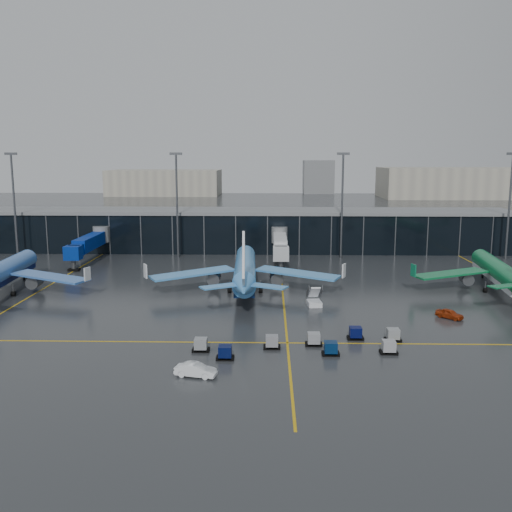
{
  "coord_description": "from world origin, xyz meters",
  "views": [
    {
      "loc": [
        7.62,
        -87.98,
        24.55
      ],
      "look_at": [
        5.0,
        18.0,
        6.0
      ],
      "focal_mm": 40.0,
      "sensor_mm": 36.0,
      "label": 1
    }
  ],
  "objects_px": {
    "service_van_white": "(196,370)",
    "airliner_arkefly": "(0,261)",
    "mobile_airstair": "(314,301)",
    "service_van_red": "(450,314)",
    "airliner_klm_near": "(245,256)",
    "baggage_carts": "(311,343)",
    "airliner_aer_lingus": "(499,260)"
  },
  "relations": [
    {
      "from": "airliner_arkefly",
      "to": "airliner_klm_near",
      "type": "height_order",
      "value": "airliner_klm_near"
    },
    {
      "from": "mobile_airstair",
      "to": "service_van_red",
      "type": "distance_m",
      "value": 21.42
    },
    {
      "from": "airliner_klm_near",
      "to": "service_van_red",
      "type": "height_order",
      "value": "airliner_klm_near"
    },
    {
      "from": "airliner_klm_near",
      "to": "mobile_airstair",
      "type": "bearing_deg",
      "value": -43.82
    },
    {
      "from": "mobile_airstair",
      "to": "service_van_red",
      "type": "xyz_separation_m",
      "value": [
        20.21,
        -7.12,
        -0.05
      ]
    },
    {
      "from": "airliner_klm_near",
      "to": "airliner_aer_lingus",
      "type": "xyz_separation_m",
      "value": [
        46.83,
        0.93,
        -0.54
      ]
    },
    {
      "from": "airliner_aer_lingus",
      "to": "service_van_white",
      "type": "height_order",
      "value": "airliner_aer_lingus"
    },
    {
      "from": "airliner_arkefly",
      "to": "service_van_red",
      "type": "distance_m",
      "value": 77.62
    },
    {
      "from": "mobile_airstair",
      "to": "service_van_red",
      "type": "relative_size",
      "value": 0.81
    },
    {
      "from": "airliner_arkefly",
      "to": "mobile_airstair",
      "type": "height_order",
      "value": "airliner_arkefly"
    },
    {
      "from": "airliner_arkefly",
      "to": "mobile_airstair",
      "type": "xyz_separation_m",
      "value": [
        55.95,
        -6.9,
        -5.32
      ]
    },
    {
      "from": "service_van_white",
      "to": "baggage_carts",
      "type": "bearing_deg",
      "value": -42.49
    },
    {
      "from": "airliner_klm_near",
      "to": "mobile_airstair",
      "type": "distance_m",
      "value": 17.1
    },
    {
      "from": "airliner_klm_near",
      "to": "airliner_aer_lingus",
      "type": "bearing_deg",
      "value": -0.74
    },
    {
      "from": "service_van_white",
      "to": "airliner_arkefly",
      "type": "bearing_deg",
      "value": 58.44
    },
    {
      "from": "airliner_klm_near",
      "to": "mobile_airstair",
      "type": "height_order",
      "value": "airliner_klm_near"
    },
    {
      "from": "airliner_klm_near",
      "to": "airliner_arkefly",
      "type": "bearing_deg",
      "value": -176.81
    },
    {
      "from": "airliner_aer_lingus",
      "to": "service_van_red",
      "type": "distance_m",
      "value": 24.39
    },
    {
      "from": "mobile_airstair",
      "to": "airliner_arkefly",
      "type": "bearing_deg",
      "value": 167.6
    },
    {
      "from": "airliner_klm_near",
      "to": "baggage_carts",
      "type": "xyz_separation_m",
      "value": [
        9.95,
        -32.56,
        -5.62
      ]
    },
    {
      "from": "airliner_arkefly",
      "to": "service_van_white",
      "type": "xyz_separation_m",
      "value": [
        40.19,
        -38.39,
        -5.31
      ]
    },
    {
      "from": "airliner_aer_lingus",
      "to": "service_van_red",
      "type": "xyz_separation_m",
      "value": [
        -14.61,
        -18.84,
        -5.12
      ]
    },
    {
      "from": "service_van_red",
      "to": "service_van_white",
      "type": "xyz_separation_m",
      "value": [
        -35.98,
        -24.38,
        0.06
      ]
    },
    {
      "from": "airliner_aer_lingus",
      "to": "mobile_airstair",
      "type": "distance_m",
      "value": 37.09
    },
    {
      "from": "airliner_klm_near",
      "to": "service_van_red",
      "type": "distance_m",
      "value": 37.3
    },
    {
      "from": "mobile_airstair",
      "to": "service_van_red",
      "type": "bearing_deg",
      "value": -24.78
    },
    {
      "from": "mobile_airstair",
      "to": "service_van_white",
      "type": "bearing_deg",
      "value": -121.97
    },
    {
      "from": "airliner_klm_near",
      "to": "service_van_white",
      "type": "bearing_deg",
      "value": -96.95
    },
    {
      "from": "service_van_red",
      "to": "airliner_aer_lingus",
      "type": "bearing_deg",
      "value": 8.43
    },
    {
      "from": "airliner_klm_near",
      "to": "service_van_red",
      "type": "relative_size",
      "value": 9.8
    },
    {
      "from": "airliner_arkefly",
      "to": "mobile_airstair",
      "type": "bearing_deg",
      "value": -11.66
    },
    {
      "from": "airliner_arkefly",
      "to": "service_van_white",
      "type": "bearing_deg",
      "value": -48.32
    }
  ]
}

